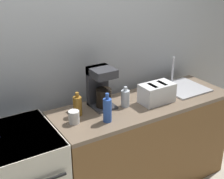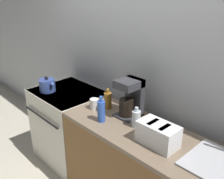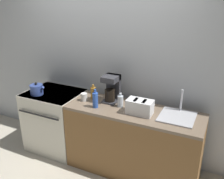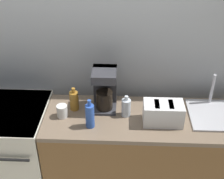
{
  "view_description": "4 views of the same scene",
  "coord_description": "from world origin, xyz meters",
  "px_view_note": "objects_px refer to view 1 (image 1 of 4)",
  "views": [
    {
      "loc": [
        -0.97,
        -1.71,
        2.1
      ],
      "look_at": [
        0.27,
        0.3,
        1.09
      ],
      "focal_mm": 50.0,
      "sensor_mm": 36.0,
      "label": 1
    },
    {
      "loc": [
        1.61,
        -1.11,
        2.0
      ],
      "look_at": [
        0.09,
        0.34,
        1.14
      ],
      "focal_mm": 40.0,
      "sensor_mm": 36.0,
      "label": 2
    },
    {
      "loc": [
        1.55,
        -2.29,
        2.25
      ],
      "look_at": [
        0.27,
        0.36,
        1.09
      ],
      "focal_mm": 40.0,
      "sensor_mm": 36.0,
      "label": 3
    },
    {
      "loc": [
        0.39,
        -1.69,
        2.42
      ],
      "look_at": [
        0.3,
        0.39,
        1.09
      ],
      "focal_mm": 50.0,
      "sensor_mm": 36.0,
      "label": 4
    }
  ],
  "objects_px": {
    "coffee_maker": "(101,86)",
    "bottle_clear": "(125,98)",
    "bottle_blue": "(107,110)",
    "cup_white": "(74,117)",
    "bottle_amber": "(78,106)",
    "toaster": "(157,93)"
  },
  "relations": [
    {
      "from": "coffee_maker",
      "to": "bottle_clear",
      "type": "distance_m",
      "value": 0.24
    },
    {
      "from": "coffee_maker",
      "to": "bottle_blue",
      "type": "relative_size",
      "value": 1.47
    },
    {
      "from": "bottle_blue",
      "to": "cup_white",
      "type": "xyz_separation_m",
      "value": [
        -0.23,
        0.11,
        -0.05
      ]
    },
    {
      "from": "bottle_blue",
      "to": "bottle_amber",
      "type": "height_order",
      "value": "bottle_blue"
    },
    {
      "from": "cup_white",
      "to": "coffee_maker",
      "type": "bearing_deg",
      "value": 25.07
    },
    {
      "from": "bottle_blue",
      "to": "cup_white",
      "type": "bearing_deg",
      "value": 154.02
    },
    {
      "from": "bottle_blue",
      "to": "bottle_amber",
      "type": "distance_m",
      "value": 0.27
    },
    {
      "from": "toaster",
      "to": "cup_white",
      "type": "bearing_deg",
      "value": 177.08
    },
    {
      "from": "coffee_maker",
      "to": "bottle_blue",
      "type": "xyz_separation_m",
      "value": [
        -0.1,
        -0.27,
        -0.08
      ]
    },
    {
      "from": "toaster",
      "to": "cup_white",
      "type": "xyz_separation_m",
      "value": [
        -0.79,
        0.04,
        -0.04
      ]
    },
    {
      "from": "coffee_maker",
      "to": "bottle_clear",
      "type": "height_order",
      "value": "coffee_maker"
    },
    {
      "from": "toaster",
      "to": "bottle_amber",
      "type": "relative_size",
      "value": 1.5
    },
    {
      "from": "bottle_amber",
      "to": "bottle_blue",
      "type": "bearing_deg",
      "value": -55.03
    },
    {
      "from": "coffee_maker",
      "to": "bottle_clear",
      "type": "relative_size",
      "value": 1.95
    },
    {
      "from": "bottle_blue",
      "to": "bottle_clear",
      "type": "bearing_deg",
      "value": 29.3
    },
    {
      "from": "coffee_maker",
      "to": "bottle_amber",
      "type": "distance_m",
      "value": 0.27
    },
    {
      "from": "bottle_blue",
      "to": "bottle_amber",
      "type": "xyz_separation_m",
      "value": [
        -0.15,
        0.22,
        -0.02
      ]
    },
    {
      "from": "toaster",
      "to": "bottle_amber",
      "type": "distance_m",
      "value": 0.72
    },
    {
      "from": "bottle_clear",
      "to": "bottle_blue",
      "type": "bearing_deg",
      "value": -150.7
    },
    {
      "from": "toaster",
      "to": "bottle_clear",
      "type": "bearing_deg",
      "value": 164.51
    },
    {
      "from": "toaster",
      "to": "bottle_blue",
      "type": "distance_m",
      "value": 0.56
    },
    {
      "from": "bottle_clear",
      "to": "bottle_blue",
      "type": "xyz_separation_m",
      "value": [
        -0.27,
        -0.15,
        0.02
      ]
    }
  ]
}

